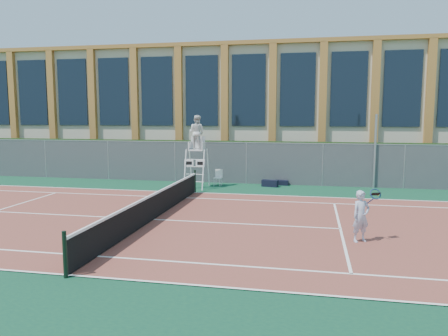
% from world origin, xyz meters
% --- Properties ---
extents(ground, '(120.00, 120.00, 0.00)m').
position_xyz_m(ground, '(0.00, 0.00, 0.00)').
color(ground, '#233814').
extents(apron, '(36.00, 20.00, 0.01)m').
position_xyz_m(apron, '(0.00, 1.00, 0.01)').
color(apron, '#0D3A29').
rests_on(apron, ground).
extents(tennis_court, '(23.77, 10.97, 0.02)m').
position_xyz_m(tennis_court, '(0.00, 0.00, 0.02)').
color(tennis_court, brown).
rests_on(tennis_court, apron).
extents(tennis_net, '(0.10, 11.30, 1.10)m').
position_xyz_m(tennis_net, '(0.00, 0.00, 0.54)').
color(tennis_net, black).
rests_on(tennis_net, ground).
extents(fence, '(40.00, 0.06, 2.20)m').
position_xyz_m(fence, '(0.00, 8.80, 1.10)').
color(fence, '#595E60').
rests_on(fence, ground).
extents(hedge, '(40.00, 1.40, 2.20)m').
position_xyz_m(hedge, '(0.00, 10.00, 1.10)').
color(hedge, black).
rests_on(hedge, ground).
extents(building, '(45.00, 10.60, 8.22)m').
position_xyz_m(building, '(0.00, 17.95, 4.15)').
color(building, beige).
rests_on(building, ground).
extents(steel_pole, '(0.12, 0.12, 3.73)m').
position_xyz_m(steel_pole, '(8.55, 8.70, 1.87)').
color(steel_pole, '#9EA0A5').
rests_on(steel_pole, ground).
extents(umpire_chair, '(1.04, 1.60, 3.72)m').
position_xyz_m(umpire_chair, '(-0.27, 7.05, 2.72)').
color(umpire_chair, white).
rests_on(umpire_chair, ground).
extents(plastic_chair, '(0.43, 0.43, 0.85)m').
position_xyz_m(plastic_chair, '(0.65, 7.89, 0.51)').
color(plastic_chair, silver).
rests_on(plastic_chair, apron).
extents(sports_bag_near, '(0.87, 0.49, 0.35)m').
position_xyz_m(sports_bag_near, '(3.35, 8.02, 0.19)').
color(sports_bag_near, black).
rests_on(sports_bag_near, apron).
extents(sports_bag_far, '(0.69, 0.33, 0.27)m').
position_xyz_m(sports_bag_far, '(3.92, 8.60, 0.15)').
color(sports_bag_far, black).
rests_on(sports_bag_far, apron).
extents(tennis_player, '(0.92, 0.71, 1.54)m').
position_xyz_m(tennis_player, '(6.88, -1.37, 0.79)').
color(tennis_player, '#ABB2CD').
rests_on(tennis_player, tennis_court).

